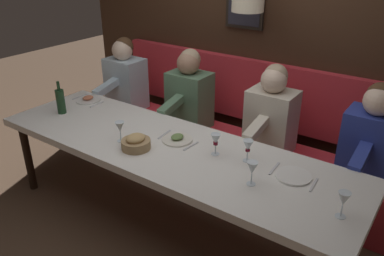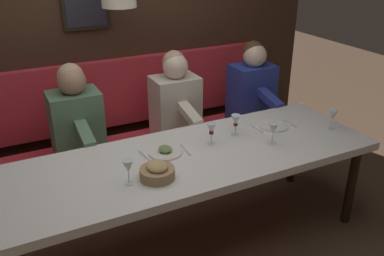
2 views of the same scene
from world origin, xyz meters
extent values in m
plane|color=#4C3828|center=(0.00, 0.00, 0.00)|extent=(12.00, 12.00, 0.00)
cube|color=silver|center=(0.00, 0.00, 0.71)|extent=(0.90, 2.99, 0.06)
cylinder|color=black|center=(-0.35, 1.39, 0.34)|extent=(0.07, 0.07, 0.68)
cylinder|color=black|center=(0.35, -1.39, 0.34)|extent=(0.07, 0.07, 0.68)
cylinder|color=black|center=(0.35, 1.39, 0.34)|extent=(0.07, 0.07, 0.68)
cube|color=red|center=(0.89, 0.00, 0.23)|extent=(0.52, 3.19, 0.45)
cube|color=#382316|center=(1.48, 0.00, 1.45)|extent=(0.10, 4.39, 2.90)
cube|color=red|center=(1.39, 0.00, 0.77)|extent=(0.10, 3.19, 0.64)
cube|color=black|center=(1.42, 0.15, 1.62)|extent=(0.04, 0.40, 0.49)
cube|color=#23232D|center=(1.40, 0.15, 1.62)|extent=(0.01, 0.34, 0.43)
cylinder|color=beige|center=(1.08, -0.06, 1.70)|extent=(0.28, 0.28, 0.20)
cube|color=#283893|center=(0.89, -1.26, 0.73)|extent=(0.30, 0.40, 0.56)
sphere|color=beige|center=(0.87, -1.26, 1.11)|extent=(0.22, 0.22, 0.22)
sphere|color=#4C331E|center=(0.90, -1.26, 1.14)|extent=(0.20, 0.20, 0.20)
cube|color=#283893|center=(0.60, -1.26, 0.77)|extent=(0.33, 0.09, 0.14)
cube|color=beige|center=(0.89, -0.45, 0.73)|extent=(0.30, 0.40, 0.56)
sphere|color=beige|center=(0.87, -0.45, 1.11)|extent=(0.22, 0.22, 0.22)
sphere|color=tan|center=(0.90, -0.45, 1.14)|extent=(0.20, 0.20, 0.20)
cube|color=beige|center=(0.60, -0.45, 0.77)|extent=(0.33, 0.09, 0.14)
cube|color=#567A5B|center=(0.89, 0.43, 0.73)|extent=(0.30, 0.40, 0.56)
sphere|color=#A37A60|center=(0.87, 0.43, 1.11)|extent=(0.22, 0.22, 0.22)
sphere|color=tan|center=(0.90, 0.43, 1.14)|extent=(0.20, 0.20, 0.20)
cube|color=#567A5B|center=(0.60, 0.43, 0.77)|extent=(0.33, 0.09, 0.14)
cube|color=silver|center=(0.89, 1.29, 0.73)|extent=(0.30, 0.40, 0.56)
sphere|color=beige|center=(0.87, 1.29, 1.11)|extent=(0.22, 0.22, 0.22)
sphere|color=#4C331E|center=(0.90, 1.29, 1.14)|extent=(0.20, 0.20, 0.20)
cube|color=silver|center=(0.60, 1.29, 0.77)|extent=(0.33, 0.09, 0.14)
cylinder|color=white|center=(0.13, -0.96, 0.75)|extent=(0.24, 0.24, 0.01)
cube|color=silver|center=(0.11, -1.10, 0.74)|extent=(0.17, 0.02, 0.01)
cube|color=silver|center=(0.15, -0.81, 0.74)|extent=(0.18, 0.03, 0.01)
cylinder|color=silver|center=(0.11, -0.01, 0.75)|extent=(0.24, 0.24, 0.01)
ellipsoid|color=#668447|center=(0.11, -0.01, 0.77)|extent=(0.11, 0.09, 0.04)
cube|color=silver|center=(0.09, -0.16, 0.74)|extent=(0.17, 0.02, 0.01)
cube|color=silver|center=(0.13, 0.13, 0.74)|extent=(0.18, 0.04, 0.01)
cylinder|color=silver|center=(0.28, 1.21, 0.75)|extent=(0.24, 0.24, 0.01)
ellipsoid|color=#B76647|center=(0.28, 1.21, 0.77)|extent=(0.11, 0.09, 0.04)
cube|color=silver|center=(0.26, 1.07, 0.74)|extent=(0.17, 0.02, 0.01)
cube|color=silver|center=(0.30, 1.36, 0.74)|extent=(0.18, 0.03, 0.01)
cylinder|color=silver|center=(-0.15, 0.34, 0.74)|extent=(0.06, 0.06, 0.00)
cylinder|color=silver|center=(-0.15, 0.34, 0.78)|extent=(0.01, 0.01, 0.07)
cone|color=silver|center=(-0.15, 0.34, 0.86)|extent=(0.07, 0.07, 0.08)
cylinder|color=silver|center=(0.14, -0.61, 0.74)|extent=(0.06, 0.06, 0.00)
cylinder|color=silver|center=(0.14, -0.61, 0.78)|extent=(0.01, 0.01, 0.07)
cone|color=silver|center=(0.14, -0.61, 0.86)|extent=(0.07, 0.07, 0.08)
cylinder|color=maroon|center=(0.14, -0.61, 0.83)|extent=(0.03, 0.03, 0.02)
cylinder|color=silver|center=(0.09, -0.37, 0.74)|extent=(0.06, 0.06, 0.00)
cylinder|color=silver|center=(0.09, -0.37, 0.78)|extent=(0.01, 0.01, 0.07)
cone|color=silver|center=(0.09, -0.37, 0.86)|extent=(0.07, 0.07, 0.08)
cylinder|color=maroon|center=(0.09, -0.37, 0.83)|extent=(0.03, 0.03, 0.02)
cylinder|color=silver|center=(-0.11, -0.77, 0.74)|extent=(0.06, 0.06, 0.00)
cylinder|color=silver|center=(-0.11, -0.77, 0.78)|extent=(0.01, 0.01, 0.07)
cone|color=silver|center=(-0.11, -0.77, 0.86)|extent=(0.07, 0.07, 0.08)
cylinder|color=silver|center=(-0.11, -1.34, 0.74)|extent=(0.06, 0.06, 0.00)
cylinder|color=silver|center=(-0.11, -1.34, 0.78)|extent=(0.01, 0.01, 0.07)
cone|color=silver|center=(-0.11, -1.34, 0.86)|extent=(0.07, 0.07, 0.08)
cylinder|color=#19381E|center=(-0.06, 1.17, 0.85)|extent=(0.08, 0.08, 0.22)
cylinder|color=#19381E|center=(-0.06, 1.17, 1.00)|extent=(0.03, 0.03, 0.08)
cylinder|color=#9E7F56|center=(-0.18, 0.16, 0.78)|extent=(0.22, 0.22, 0.07)
ellipsoid|color=tan|center=(-0.18, 0.16, 0.83)|extent=(0.15, 0.13, 0.06)
camera|label=1|loc=(-2.04, -1.67, 2.14)|focal=36.50mm
camera|label=2|loc=(-2.27, 0.97, 2.11)|focal=38.88mm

